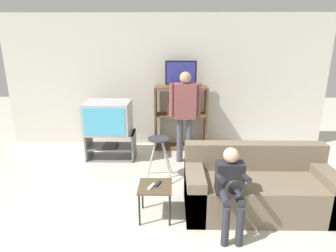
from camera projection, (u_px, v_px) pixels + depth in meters
wall_back at (166, 82)px, 5.62m from camera, size 6.40×0.06×2.60m
tv_stand at (111, 145)px, 5.15m from camera, size 0.86×0.44×0.50m
television_main at (108, 117)px, 5.01m from camera, size 0.79×0.66×0.56m
media_shelf at (181, 117)px, 5.55m from camera, size 1.02×0.38×1.25m
television_flat at (181, 74)px, 5.32m from camera, size 0.59×0.20×0.49m
folding_stool at (159, 147)px, 4.28m from camera, size 0.42×0.37×0.68m
snack_table at (155, 190)px, 3.36m from camera, size 0.40×0.40×0.42m
remote_control_black at (158, 184)px, 3.38m from camera, size 0.08×0.15×0.02m
remote_control_white at (151, 186)px, 3.31m from camera, size 0.09×0.15×0.02m
couch at (258, 189)px, 3.55m from camera, size 1.83×0.81×0.81m
person_standing_adult at (185, 109)px, 4.80m from camera, size 0.53×0.20×1.60m
person_seated_child at (231, 185)px, 3.02m from camera, size 0.33×0.43×0.99m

